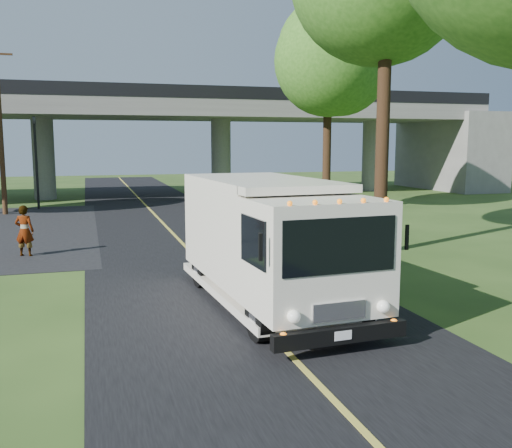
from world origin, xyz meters
name	(u,v)px	position (x,y,z in m)	size (l,w,h in m)	color
ground	(308,375)	(0.00, 0.00, 0.00)	(120.00, 120.00, 0.00)	#2C4619
road	(195,257)	(0.00, 10.00, 0.01)	(7.00, 90.00, 0.02)	black
lane_line	(195,257)	(0.00, 10.00, 0.03)	(0.12, 90.00, 0.01)	gold
overpass	(135,131)	(0.00, 32.00, 4.56)	(54.00, 10.00, 7.30)	slate
traffic_signal	(36,152)	(-6.00, 26.00, 3.20)	(0.18, 0.22, 5.20)	black
utility_pole	(0,126)	(-7.50, 24.00, 4.59)	(1.60, 0.26, 9.00)	#472D19
tree_right_far	(333,54)	(9.21, 19.84, 8.30)	(5.77, 5.67, 10.99)	#382314
step_van	(270,238)	(0.64, 3.98, 1.59)	(2.97, 7.09, 2.92)	silver
pedestrian	(24,231)	(-5.38, 11.80, 0.86)	(0.63, 0.41, 1.72)	gray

